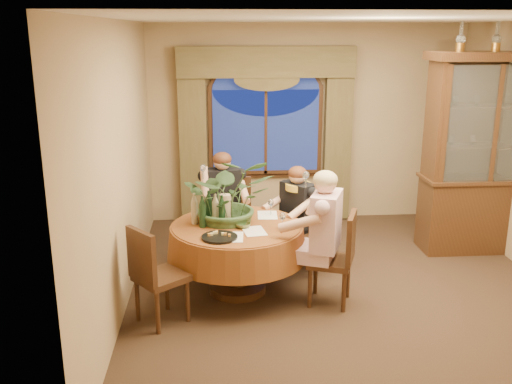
{
  "coord_description": "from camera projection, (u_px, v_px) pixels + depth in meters",
  "views": [
    {
      "loc": [
        -1.33,
        -5.55,
        2.7
      ],
      "look_at": [
        -0.91,
        0.05,
        1.1
      ],
      "focal_mm": 40.0,
      "sensor_mm": 36.0,
      "label": 1
    }
  ],
  "objects": [
    {
      "name": "drapery_left",
      "position": [
        193.0,
        142.0,
        8.0
      ],
      "size": [
        0.38,
        0.14,
        2.32
      ],
      "primitive_type": "cube",
      "color": "#4E4323",
      "rests_on": "floor"
    },
    {
      "name": "drapery_right",
      "position": [
        338.0,
        140.0,
        8.15
      ],
      "size": [
        0.38,
        0.14,
        2.32
      ],
      "primitive_type": "cube",
      "color": "#4E4323",
      "rests_on": "floor"
    },
    {
      "name": "wine_bottle_4",
      "position": [
        215.0,
        209.0,
        5.89
      ],
      "size": [
        0.07,
        0.07,
        0.33
      ],
      "primitive_type": "cylinder",
      "color": "tan",
      "rests_on": "dining_table"
    },
    {
      "name": "wine_bottle_1",
      "position": [
        209.0,
        206.0,
        6.0
      ],
      "size": [
        0.07,
        0.07,
        0.33
      ],
      "primitive_type": "cylinder",
      "color": "black",
      "rests_on": "dining_table"
    },
    {
      "name": "cheese_platter",
      "position": [
        220.0,
        237.0,
        5.53
      ],
      "size": [
        0.35,
        0.35,
        0.02
      ],
      "primitive_type": "cylinder",
      "color": "black",
      "rests_on": "dining_table"
    },
    {
      "name": "chair_front_left",
      "position": [
        161.0,
        275.0,
        5.36
      ],
      "size": [
        0.59,
        0.59,
        0.96
      ],
      "primitive_type": "cube",
      "rotation": [
        0.0,
        0.0,
        -0.89
      ],
      "color": "black",
      "rests_on": "floor"
    },
    {
      "name": "swag_valance",
      "position": [
        267.0,
        62.0,
        7.74
      ],
      "size": [
        2.45,
        0.16,
        0.42
      ],
      "primitive_type": null,
      "color": "#4E4323",
      "rests_on": "wall_back"
    },
    {
      "name": "tasting_paper_0",
      "position": [
        254.0,
        231.0,
        5.72
      ],
      "size": [
        0.26,
        0.33,
        0.0
      ],
      "primitive_type": "cube",
      "rotation": [
        0.0,
        0.0,
        0.16
      ],
      "color": "white",
      "rests_on": "dining_table"
    },
    {
      "name": "chair_back",
      "position": [
        235.0,
        220.0,
        6.91
      ],
      "size": [
        0.42,
        0.42,
        0.96
      ],
      "primitive_type": "cube",
      "rotation": [
        0.0,
        0.0,
        -3.15
      ],
      "color": "black",
      "rests_on": "floor"
    },
    {
      "name": "wine_glass_person_pink",
      "position": [
        282.0,
        221.0,
        5.75
      ],
      "size": [
        0.07,
        0.07,
        0.18
      ],
      "primitive_type": null,
      "color": "silver",
      "rests_on": "dining_table"
    },
    {
      "name": "dining_table",
      "position": [
        237.0,
        258.0,
        6.02
      ],
      "size": [
        1.93,
        1.93,
        0.75
      ],
      "primitive_type": "cylinder",
      "rotation": [
        0.0,
        0.0,
        -0.41
      ],
      "color": "maroon",
      "rests_on": "floor"
    },
    {
      "name": "china_cabinet",
      "position": [
        484.0,
        155.0,
        6.98
      ],
      "size": [
        1.51,
        0.59,
        2.46
      ],
      "primitive_type": "cube",
      "color": "#341E11",
      "rests_on": "floor"
    },
    {
      "name": "chair_back_right",
      "position": [
        314.0,
        231.0,
        6.52
      ],
      "size": [
        0.57,
        0.57,
        0.96
      ],
      "primitive_type": "cube",
      "rotation": [
        0.0,
        0.0,
        -4.22
      ],
      "color": "black",
      "rests_on": "floor"
    },
    {
      "name": "ceiling",
      "position": [
        353.0,
        19.0,
        5.39
      ],
      "size": [
        5.0,
        5.0,
        0.0
      ],
      "primitive_type": "plane",
      "rotation": [
        3.14,
        0.0,
        0.0
      ],
      "color": "white",
      "rests_on": "wall_back"
    },
    {
      "name": "person_scarf",
      "position": [
        298.0,
        218.0,
        6.55
      ],
      "size": [
        0.59,
        0.6,
        1.24
      ],
      "primitive_type": null,
      "rotation": [
        0.0,
        0.0,
        -4.05
      ],
      "color": "black",
      "rests_on": "floor"
    },
    {
      "name": "wine_glass_person_scarf",
      "position": [
        271.0,
        207.0,
        6.21
      ],
      "size": [
        0.07,
        0.07,
        0.18
      ],
      "primitive_type": null,
      "color": "silver",
      "rests_on": "dining_table"
    },
    {
      "name": "centerpiece_plant",
      "position": [
        229.0,
        165.0,
        5.9
      ],
      "size": [
        0.92,
        1.02,
        0.8
      ],
      "primitive_type": "imported",
      "color": "#365630",
      "rests_on": "dining_table"
    },
    {
      "name": "floor",
      "position": [
        341.0,
        289.0,
        6.16
      ],
      "size": [
        5.0,
        5.0,
        0.0
      ],
      "primitive_type": "plane",
      "color": "black",
      "rests_on": "ground"
    },
    {
      "name": "person_pink",
      "position": [
        325.0,
        239.0,
        5.67
      ],
      "size": [
        0.61,
        0.63,
        1.4
      ],
      "primitive_type": null,
      "rotation": [
        0.0,
        0.0,
        1.2
      ],
      "color": "#CAA0A7",
      "rests_on": "floor"
    },
    {
      "name": "olive_bowl",
      "position": [
        243.0,
        225.0,
        5.83
      ],
      "size": [
        0.15,
        0.15,
        0.05
      ],
      "primitive_type": "imported",
      "color": "#535C2F",
      "rests_on": "dining_table"
    },
    {
      "name": "person_back",
      "position": [
        223.0,
        205.0,
        6.91
      ],
      "size": [
        0.52,
        0.49,
        1.32
      ],
      "primitive_type": null,
      "rotation": [
        0.0,
        0.0,
        -3.01
      ],
      "color": "black",
      "rests_on": "floor"
    },
    {
      "name": "oil_lamp_left",
      "position": [
        461.0,
        36.0,
        6.57
      ],
      "size": [
        0.11,
        0.11,
        0.34
      ],
      "primitive_type": null,
      "color": "#A5722D",
      "rests_on": "china_cabinet"
    },
    {
      "name": "stoneware_vase",
      "position": [
        225.0,
        208.0,
        5.98
      ],
      "size": [
        0.16,
        0.16,
        0.3
      ],
      "primitive_type": null,
      "color": "tan",
      "rests_on": "dining_table"
    },
    {
      "name": "oil_lamp_center",
      "position": [
        497.0,
        36.0,
        6.6
      ],
      "size": [
        0.11,
        0.11,
        0.34
      ],
      "primitive_type": null,
      "color": "#A5722D",
      "rests_on": "china_cabinet"
    },
    {
      "name": "wine_glass_person_back",
      "position": [
        229.0,
        203.0,
        6.35
      ],
      "size": [
        0.07,
        0.07,
        0.18
      ],
      "primitive_type": null,
      "color": "silver",
      "rests_on": "dining_table"
    },
    {
      "name": "wall_back",
      "position": [
        307.0,
        124.0,
        8.17
      ],
      "size": [
        4.5,
        0.0,
        4.5
      ],
      "primitive_type": "plane",
      "rotation": [
        1.57,
        0.0,
        0.0
      ],
      "color": "#9B805A",
      "rests_on": "ground"
    },
    {
      "name": "wine_bottle_3",
      "position": [
        202.0,
        212.0,
        5.81
      ],
      "size": [
        0.07,
        0.07,
        0.33
      ],
      "primitive_type": "cylinder",
      "color": "black",
      "rests_on": "dining_table"
    },
    {
      "name": "arched_transom",
      "position": [
        266.0,
        76.0,
        7.88
      ],
      "size": [
        1.6,
        0.06,
        0.44
      ],
      "primitive_type": null,
      "color": "navy",
      "rests_on": "wall_back"
    },
    {
      "name": "wine_bottle_0",
      "position": [
        222.0,
        211.0,
        5.83
      ],
      "size": [
        0.07,
        0.07,
        0.33
      ],
      "primitive_type": "cylinder",
      "color": "black",
      "rests_on": "dining_table"
    },
    {
      "name": "tasting_paper_2",
      "position": [
        232.0,
        237.0,
        5.56
      ],
      "size": [
        0.23,
        0.31,
        0.0
      ],
      "primitive_type": "cube",
      "rotation": [
        0.0,
        0.0,
        -0.07
      ],
      "color": "white",
      "rests_on": "dining_table"
    },
    {
      "name": "window",
      "position": [
        266.0,
        132.0,
        8.09
      ],
      "size": [
        1.62,
        0.1,
        1.32
      ],
      "primitive_type": null,
      "color": "navy",
      "rests_on": "wall_back"
    },
    {
      "name": "tasting_paper_1",
      "position": [
        267.0,
        215.0,
        6.21
      ],
      "size": [
        0.23,
        0.31,
        0.0
      ],
      "primitive_type": "cube",
      "rotation": [
        0.0,
        0.0,
        -0.06
      ],
      "color": "white",
      "rests_on": "dining_table"
    },
    {
      "name": "wine_bottle_2",
      "position": [
        194.0,
        208.0,
        5.91
      ],
      "size": [
        0.07,
        0.07,
        0.33
      ],
      "primitive_type": "cylinder",
      "color": "tan",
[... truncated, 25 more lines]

